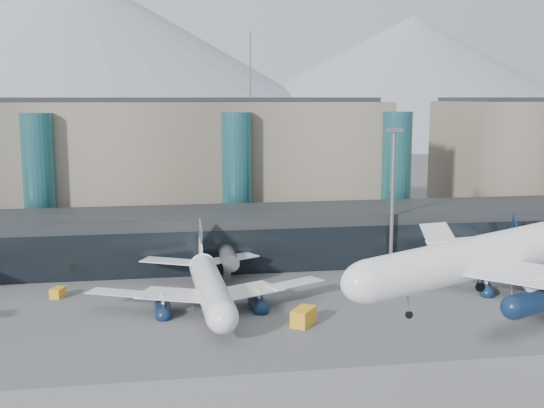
# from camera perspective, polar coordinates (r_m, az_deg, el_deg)

# --- Properties ---
(ground) EXTENTS (900.00, 900.00, 0.00)m
(ground) POSITION_cam_1_polar(r_m,az_deg,el_deg) (75.27, -0.05, -15.49)
(ground) COLOR #515154
(ground) RESTS_ON ground
(concourse) EXTENTS (170.00, 27.00, 10.00)m
(concourse) POSITION_cam_1_polar(r_m,az_deg,el_deg) (128.52, -4.28, -2.81)
(concourse) COLOR black
(concourse) RESTS_ON ground
(terminal_main) EXTENTS (130.00, 30.00, 31.00)m
(terminal_main) POSITION_cam_1_polar(r_m,az_deg,el_deg) (158.97, -14.42, 3.01)
(terminal_main) COLOR gray
(terminal_main) RESTS_ON ground
(teal_towers) EXTENTS (116.40, 19.40, 46.00)m
(teal_towers) POSITION_cam_1_polar(r_m,az_deg,el_deg) (142.69, -10.93, 1.90)
(teal_towers) COLOR #235C62
(teal_towers) RESTS_ON ground
(mountain_ridge) EXTENTS (910.00, 400.00, 110.00)m
(mountain_ridge) POSITION_cam_1_polar(r_m,az_deg,el_deg) (448.66, -6.10, 10.78)
(mountain_ridge) COLOR gray
(mountain_ridge) RESTS_ON ground
(lightmast_mid) EXTENTS (3.00, 1.20, 25.60)m
(lightmast_mid) POSITION_cam_1_polar(r_m,az_deg,el_deg) (123.86, 10.06, 1.06)
(lightmast_mid) COLOR slate
(lightmast_mid) RESTS_ON ground
(hero_jet) EXTENTS (34.74, 34.35, 11.22)m
(hero_jet) POSITION_cam_1_polar(r_m,az_deg,el_deg) (68.22, 19.69, -2.82)
(hero_jet) COLOR white
(hero_jet) RESTS_ON ground
(jet_parked_mid) EXTENTS (37.84, 36.74, 12.18)m
(jet_parked_mid) POSITION_cam_1_polar(r_m,az_deg,el_deg) (103.82, -5.35, -5.89)
(jet_parked_mid) COLOR white
(jet_parked_mid) RESTS_ON ground
(jet_parked_right) EXTENTS (34.05, 36.07, 11.59)m
(jet_parked_right) POSITION_cam_1_polar(r_m,az_deg,el_deg) (119.03, 20.49, -4.61)
(jet_parked_right) COLOR white
(jet_parked_right) RESTS_ON ground
(veh_b) EXTENTS (2.41, 3.04, 1.53)m
(veh_b) POSITION_cam_1_polar(r_m,az_deg,el_deg) (112.90, -17.48, -7.08)
(veh_b) COLOR gold
(veh_b) RESTS_ON ground
(veh_d) EXTENTS (2.93, 2.93, 1.54)m
(veh_d) POSITION_cam_1_polar(r_m,az_deg,el_deg) (121.24, 9.40, -5.67)
(veh_d) COLOR silver
(veh_d) RESTS_ON ground
(veh_g) EXTENTS (2.61, 2.78, 1.41)m
(veh_g) POSITION_cam_1_polar(r_m,az_deg,el_deg) (114.42, 12.31, -6.68)
(veh_g) COLOR silver
(veh_g) RESTS_ON ground
(veh_h) EXTENTS (4.28, 4.76, 2.35)m
(veh_h) POSITION_cam_1_polar(r_m,az_deg,el_deg) (95.21, 2.66, -9.40)
(veh_h) COLOR gold
(veh_h) RESTS_ON ground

